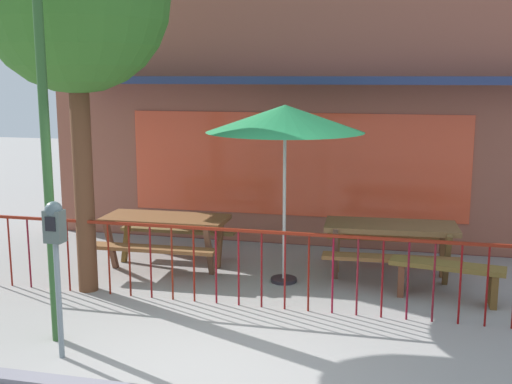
% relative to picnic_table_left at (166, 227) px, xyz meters
% --- Properties ---
extents(ground, '(40.00, 40.00, 0.00)m').
position_rel_picnic_table_left_xyz_m(ground, '(1.58, -2.89, -0.61)').
color(ground, gray).
extents(pub_storefront, '(8.58, 1.23, 5.02)m').
position_rel_picnic_table_left_xyz_m(pub_storefront, '(1.58, 1.98, 1.89)').
color(pub_storefront, brown).
rests_on(pub_storefront, ground).
extents(patio_fence_front, '(7.23, 0.04, 0.97)m').
position_rel_picnic_table_left_xyz_m(patio_fence_front, '(1.58, -1.25, 0.05)').
color(patio_fence_front, maroon).
rests_on(patio_fence_front, ground).
extents(picnic_table_left, '(1.83, 1.40, 0.79)m').
position_rel_picnic_table_left_xyz_m(picnic_table_left, '(0.00, 0.00, 0.00)').
color(picnic_table_left, brown).
rests_on(picnic_table_left, ground).
extents(picnic_table_right, '(1.88, 1.47, 0.79)m').
position_rel_picnic_table_left_xyz_m(picnic_table_right, '(3.20, 0.28, 0.00)').
color(picnic_table_right, brown).
rests_on(picnic_table_right, ground).
extents(patio_umbrella, '(2.10, 2.10, 2.42)m').
position_rel_picnic_table_left_xyz_m(patio_umbrella, '(1.80, -0.22, 1.61)').
color(patio_umbrella, '#252026').
rests_on(patio_umbrella, ground).
extents(patio_bench, '(1.43, 0.55, 0.48)m').
position_rel_picnic_table_left_xyz_m(patio_bench, '(3.93, -0.46, -0.26)').
color(patio_bench, brown).
rests_on(patio_bench, ground).
extents(parking_meter_near, '(0.18, 0.17, 1.60)m').
position_rel_picnic_table_left_xyz_m(parking_meter_near, '(0.09, -3.09, 0.63)').
color(parking_meter_near, slate).
rests_on(parking_meter_near, ground).
extents(street_lamp, '(0.28, 0.28, 4.04)m').
position_rel_picnic_table_left_xyz_m(street_lamp, '(-0.19, -2.72, 2.02)').
color(street_lamp, '#2A5525').
rests_on(street_lamp, ground).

